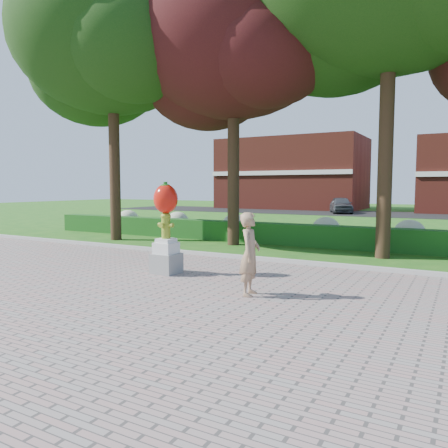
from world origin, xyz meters
name	(u,v)px	position (x,y,z in m)	size (l,w,h in m)	color
ground	(190,279)	(0.00, 0.00, 0.00)	(100.00, 100.00, 0.00)	#1C5916
walkway	(51,324)	(0.00, -4.00, 0.02)	(40.00, 14.00, 0.04)	gray
curb	(245,258)	(0.00, 3.00, 0.07)	(40.00, 0.18, 0.15)	#ADADA5
lawn_hedge	(292,234)	(0.00, 7.00, 0.40)	(24.00, 0.70, 0.80)	#1A4C15
hydrangea_row	(315,229)	(0.57, 8.00, 0.55)	(20.10, 1.10, 0.99)	#ABB78C
street	(384,214)	(0.00, 28.00, 0.01)	(50.00, 8.00, 0.02)	black
building_left	(292,174)	(-10.00, 34.00, 3.50)	(14.00, 8.00, 7.00)	maroon
tree_far_left	(112,44)	(-7.11, 5.09, 7.96)	(9.00, 7.68, 11.66)	black
tree_mid_left	(232,49)	(-2.10, 6.08, 7.30)	(8.25, 7.04, 10.69)	black
hydrant_sculpture	(166,225)	(-0.80, 0.13, 1.25)	(0.67, 0.63, 2.28)	gray
woman	(250,254)	(2.00, -0.85, 0.87)	(0.61, 0.40, 1.66)	#A27D5D
parked_car	(341,205)	(-3.37, 27.66, 0.70)	(1.61, 4.01, 1.37)	#3F4247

